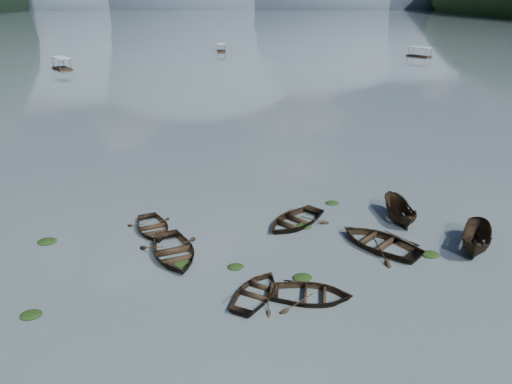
{
  "coord_description": "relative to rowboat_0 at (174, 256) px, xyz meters",
  "views": [
    {
      "loc": [
        -1.76,
        -15.81,
        13.82
      ],
      "look_at": [
        0.0,
        12.0,
        2.0
      ],
      "focal_mm": 32.0,
      "sensor_mm": 36.0,
      "label": 1
    }
  ],
  "objects": [
    {
      "name": "ground_plane",
      "position": [
        5.09,
        -7.42,
        0.0
      ],
      "size": [
        2400.0,
        2400.0,
        0.0
      ],
      "primitive_type": "plane",
      "color": "#48575B"
    },
    {
      "name": "haze_mtn_a",
      "position": [
        -254.91,
        892.58,
        0.0
      ],
      "size": [
        520.0,
        520.0,
        280.0
      ],
      "primitive_type": "ellipsoid",
      "color": "#475666",
      "rests_on": "ground"
    },
    {
      "name": "haze_mtn_b",
      "position": [
        -54.91,
        892.58,
        0.0
      ],
      "size": [
        520.0,
        520.0,
        340.0
      ],
      "primitive_type": "ellipsoid",
      "color": "#475666",
      "rests_on": "ground"
    },
    {
      "name": "haze_mtn_c",
      "position": [
        145.09,
        892.58,
        0.0
      ],
      "size": [
        520.0,
        520.0,
        260.0
      ],
      "primitive_type": "ellipsoid",
      "color": "#475666",
      "rests_on": "ground"
    },
    {
      "name": "haze_mtn_d",
      "position": [
        325.09,
        892.58,
        0.0
      ],
      "size": [
        520.0,
        520.0,
        220.0
      ],
      "primitive_type": "ellipsoid",
      "color": "#475666",
      "rests_on": "ground"
    },
    {
      "name": "rowboat_0",
      "position": [
        0.0,
        0.0,
        0.0
      ],
      "size": [
        4.89,
        5.8,
        1.02
      ],
      "primitive_type": "imported",
      "rotation": [
        0.0,
        0.0,
        0.31
      ],
      "color": "black",
      "rests_on": "ground"
    },
    {
      "name": "rowboat_1",
      "position": [
        4.57,
        -4.11,
        0.0
      ],
      "size": [
        4.27,
        4.68,
        0.79
      ],
      "primitive_type": "imported",
      "rotation": [
        0.0,
        0.0,
        2.63
      ],
      "color": "black",
      "rests_on": "ground"
    },
    {
      "name": "rowboat_3",
      "position": [
        12.29,
        0.37,
        0.0
      ],
      "size": [
        6.14,
        6.26,
        1.06
      ],
      "primitive_type": "imported",
      "rotation": [
        0.0,
        0.0,
        3.87
      ],
      "color": "black",
      "rests_on": "ground"
    },
    {
      "name": "rowboat_4",
      "position": [
        7.24,
        -4.52,
        0.0
      ],
      "size": [
        4.7,
        3.75,
        0.87
      ],
      "primitive_type": "imported",
      "rotation": [
        0.0,
        0.0,
        1.38
      ],
      "color": "black",
      "rests_on": "ground"
    },
    {
      "name": "rowboat_5",
      "position": [
        17.91,
        -0.34,
        0.0
      ],
      "size": [
        3.62,
        4.51,
        1.66
      ],
      "primitive_type": "imported",
      "rotation": [
        0.0,
        0.0,
        -0.55
      ],
      "color": "black",
      "rests_on": "ground"
    },
    {
      "name": "rowboat_6",
      "position": [
        -1.69,
        3.3,
        0.0
      ],
      "size": [
        4.18,
        4.88,
        0.85
      ],
      "primitive_type": "imported",
      "rotation": [
        0.0,
        0.0,
        0.35
      ],
      "color": "black",
      "rests_on": "ground"
    },
    {
      "name": "rowboat_7",
      "position": [
        7.61,
        3.68,
        0.0
      ],
      "size": [
        5.82,
        5.76,
        0.99
      ],
      "primitive_type": "imported",
      "rotation": [
        0.0,
        0.0,
        5.47
      ],
      "color": "black",
      "rests_on": "ground"
    },
    {
      "name": "rowboat_8",
      "position": [
        14.69,
        3.87,
        0.0
      ],
      "size": [
        1.53,
        4.0,
        1.54
      ],
      "primitive_type": "imported",
      "rotation": [
        0.0,
        0.0,
        3.15
      ],
      "color": "black",
      "rests_on": "ground"
    },
    {
      "name": "weed_clump_0",
      "position": [
        -6.19,
        -5.03,
        0.0
      ],
      "size": [
        1.03,
        0.84,
        0.22
      ],
      "primitive_type": "ellipsoid",
      "color": "black",
      "rests_on": "ground"
    },
    {
      "name": "weed_clump_1",
      "position": [
        3.58,
        -1.41,
        0.0
      ],
      "size": [
        0.92,
        0.73,
        0.2
      ],
      "primitive_type": "ellipsoid",
      "color": "black",
      "rests_on": "ground"
    },
    {
      "name": "weed_clump_2",
      "position": [
        7.13,
        -2.73,
        0.0
      ],
      "size": [
        1.05,
        0.84,
        0.23
      ],
      "primitive_type": "ellipsoid",
      "color": "black",
      "rests_on": "ground"
    },
    {
      "name": "weed_clump_3",
      "position": [
        8.16,
        3.22,
        0.0
      ],
      "size": [
        1.02,
        0.86,
        0.23
      ],
      "primitive_type": "ellipsoid",
      "color": "black",
      "rests_on": "ground"
    },
    {
      "name": "weed_clump_4",
      "position": [
        14.97,
        -0.82,
        0.0
      ],
      "size": [
        1.08,
        0.86,
        0.22
      ],
      "primitive_type": "ellipsoid",
      "color": "black",
      "rests_on": "ground"
    },
    {
      "name": "weed_clump_5",
      "position": [
        -7.97,
        2.17,
        0.0
      ],
      "size": [
        1.17,
        0.94,
        0.25
      ],
      "primitive_type": "ellipsoid",
      "color": "black",
      "rests_on": "ground"
    },
    {
      "name": "weed_clump_6",
      "position": [
        0.6,
        -0.87,
        0.0
      ],
      "size": [
        1.1,
        0.92,
        0.23
      ],
      "primitive_type": "ellipsoid",
      "color": "black",
      "rests_on": "ground"
    },
    {
      "name": "weed_clump_7",
      "position": [
        10.84,
        6.78,
        0.0
      ],
      "size": [
        0.98,
        0.79,
        0.21
      ],
      "primitive_type": "ellipsoid",
      "color": "black",
      "rests_on": "ground"
    },
    {
      "name": "pontoon_left",
      "position": [
        -31.52,
        78.6,
        0.0
      ],
      "size": [
        5.56,
        6.66,
        2.39
      ],
      "primitive_type": null,
      "rotation": [
        0.0,
        0.0,
        0.57
      ],
      "color": "black",
      "rests_on": "ground"
    },
    {
      "name": "pontoon_centre",
      "position": [
        2.0,
        111.62,
        0.0
      ],
      "size": [
        2.47,
        5.67,
        2.15
      ],
      "primitive_type": null,
      "rotation": [
        0.0,
        0.0,
        0.02
      ],
      "color": "black",
      "rests_on": "ground"
    },
    {
      "name": "pontoon_right",
      "position": [
        53.16,
        96.1,
        0.0
      ],
      "size": [
        5.47,
        6.42,
        2.32
      ],
      "primitive_type": null,
      "rotation": [
        0.0,
        0.0,
        0.59
      ],
      "color": "black",
      "rests_on": "ground"
    }
  ]
}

